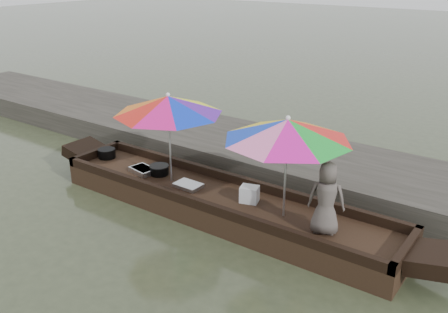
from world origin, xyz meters
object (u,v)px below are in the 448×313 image
Objects in this scene: tray_scallop at (188,185)px; umbrella_bow at (170,138)px; cooking_pot at (107,153)px; supply_bag at (249,194)px; charcoal_grill at (159,170)px; vendor at (326,198)px; tray_crayfish at (143,170)px; boat_hull at (220,205)px; umbrella_stern at (286,168)px.

umbrella_bow reaches higher than tray_scallop.
supply_bag is (3.27, 0.00, 0.04)m from cooking_pot.
vendor reaches higher than charcoal_grill.
tray_scallop is at bearing -0.02° from tray_crayfish.
charcoal_grill is at bearing -22.18° from vendor.
umbrella_bow reaches higher than tray_crayfish.
umbrella_bow is (-1.05, 0.00, 0.95)m from boat_hull.
charcoal_grill is at bearing -0.69° from cooking_pot.
supply_bag is 0.15× the size of umbrella_bow.
boat_hull is at bearing 180.00° from umbrella_stern.
tray_scallop is at bearing -173.29° from supply_bag.
umbrella_stern is at bearing 1.32° from tray_scallop.
umbrella_bow is at bearing 174.21° from tray_scallop.
vendor reaches higher than tray_scallop.
tray_crayfish is (1.08, -0.13, -0.04)m from cooking_pot.
cooking_pot is 1.09m from tray_crayfish.
supply_bag reaches higher than boat_hull.
boat_hull is 1.41m from umbrella_bow.
umbrella_stern is (2.85, 0.04, 0.73)m from tray_crayfish.
cooking_pot is 3.99m from umbrella_stern.
tray_crayfish is 1.05m from tray_scallop.
umbrella_stern is at bearing 0.00° from umbrella_bow.
boat_hull is at bearing -1.87° from cooking_pot.
vendor is at bearing -2.39° from cooking_pot.
tray_scallop is at bearing -8.69° from charcoal_grill.
cooking_pot is at bearing 177.00° from umbrella_bow.
tray_crayfish is 0.43× the size of vendor.
umbrella_stern is (-0.70, 0.10, 0.25)m from vendor.
vendor is 2.92m from umbrella_bow.
supply_bag is at bearing 3.49° from tray_crayfish.
umbrella_bow is 0.98× the size of umbrella_stern.
tray_scallop is at bearing -3.54° from cooking_pot.
umbrella_bow is at bearing -21.10° from vendor.
charcoal_grill is at bearing 176.97° from boat_hull.
tray_scallop is at bearing -178.68° from umbrella_stern.
cooking_pot reaches higher than boat_hull.
boat_hull is 18.23× the size of cooking_pot.
cooking_pot is 3.27m from supply_bag.
tray_scallop is at bearing -176.29° from boat_hull.
cooking_pot is 1.18× the size of supply_bag.
vendor is at bearing -3.18° from boat_hull.
vendor is (4.63, -0.19, 0.44)m from cooking_pot.
umbrella_bow is at bearing -12.09° from charcoal_grill.
umbrella_stern is at bearing -7.92° from supply_bag.
tray_scallop is 0.85m from umbrella_bow.
tray_crayfish is at bearing -20.07° from vendor.
vendor is (2.50, -0.06, 0.50)m from tray_scallop.
tray_scallop is (1.05, -0.00, -0.01)m from tray_crayfish.
umbrella_stern reaches higher than boat_hull.
tray_crayfish is 1.00× the size of tray_scallop.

